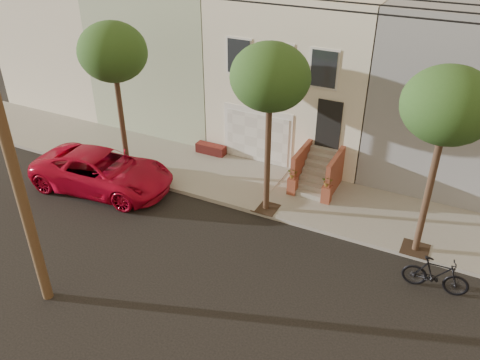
% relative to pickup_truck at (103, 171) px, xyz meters
% --- Properties ---
extents(ground, '(90.00, 90.00, 0.00)m').
position_rel_pickup_truck_xyz_m(ground, '(5.60, -2.48, -0.80)').
color(ground, black).
rests_on(ground, ground).
extents(sidewalk, '(40.00, 3.70, 0.15)m').
position_rel_pickup_truck_xyz_m(sidewalk, '(5.60, 2.87, -0.73)').
color(sidewalk, gray).
rests_on(sidewalk, ground).
extents(house_row, '(33.10, 11.70, 7.00)m').
position_rel_pickup_truck_xyz_m(house_row, '(5.60, 8.70, 2.84)').
color(house_row, beige).
rests_on(house_row, sidewalk).
extents(tree_left, '(2.70, 2.57, 6.30)m').
position_rel_pickup_truck_xyz_m(tree_left, '(0.10, 1.42, 4.46)').
color(tree_left, '#2D2116').
rests_on(tree_left, sidewalk).
extents(tree_mid, '(2.70, 2.57, 6.30)m').
position_rel_pickup_truck_xyz_m(tree_mid, '(6.60, 1.42, 4.46)').
color(tree_mid, '#2D2116').
rests_on(tree_mid, sidewalk).
extents(tree_right, '(2.70, 2.57, 6.30)m').
position_rel_pickup_truck_xyz_m(tree_right, '(12.10, 1.42, 4.46)').
color(tree_right, '#2D2116').
rests_on(tree_right, sidewalk).
extents(pickup_truck, '(6.01, 3.24, 1.60)m').
position_rel_pickup_truck_xyz_m(pickup_truck, '(0.00, 0.00, 0.00)').
color(pickup_truck, '#B80925').
rests_on(pickup_truck, ground).
extents(motorcycle, '(1.97, 0.65, 1.17)m').
position_rel_pickup_truck_xyz_m(motorcycle, '(12.90, -0.17, -0.22)').
color(motorcycle, black).
rests_on(motorcycle, ground).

